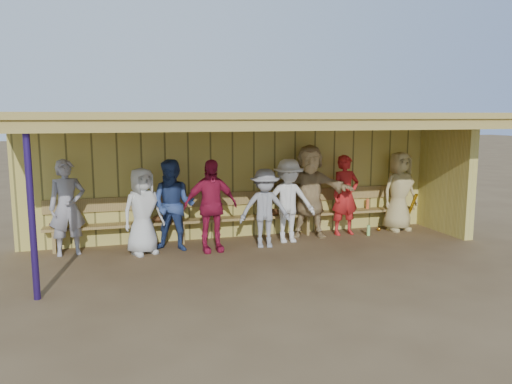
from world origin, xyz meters
TOP-DOWN VIEW (x-y plane):
  - ground at (0.00, 0.00)m, footprint 90.00×90.00m
  - player_a at (-3.33, 0.81)m, footprint 0.68×0.51m
  - player_b at (-2.06, 0.48)m, footprint 0.89×0.75m
  - player_c at (-1.51, 0.55)m, footprint 1.00×0.90m
  - player_d at (-0.87, 0.31)m, footprint 1.02×0.49m
  - player_e at (0.16, 0.31)m, footprint 1.03×0.70m
  - player_f at (1.26, 0.81)m, footprint 1.83×1.04m
  - player_g at (2.06, 0.81)m, footprint 0.62×0.43m
  - player_h at (3.33, 0.81)m, footprint 0.90×0.65m
  - player_extra at (0.71, 0.55)m, footprint 1.09×0.68m
  - dugout_structure at (0.39, 0.69)m, footprint 8.80×3.20m
  - bench at (0.00, 1.12)m, footprint 7.60×0.34m
  - dugout_equipment at (-0.65, 0.99)m, footprint 7.39×0.62m

SIDE VIEW (x-z plane):
  - ground at x=0.00m, z-range 0.00..0.00m
  - dugout_equipment at x=-0.65m, z-range 0.09..0.89m
  - bench at x=0.00m, z-range 0.06..0.99m
  - player_e at x=0.16m, z-range 0.00..1.48m
  - player_b at x=-2.06m, z-range 0.00..1.55m
  - player_extra at x=0.71m, z-range 0.00..1.63m
  - player_g at x=2.06m, z-range 0.00..1.65m
  - player_c at x=-1.51m, z-range 0.00..1.67m
  - player_d at x=-0.87m, z-range 0.00..1.68m
  - player_h at x=3.33m, z-range 0.00..1.70m
  - player_a at x=-3.33m, z-range 0.00..1.70m
  - player_f at x=1.26m, z-range 0.00..1.88m
  - dugout_structure at x=0.39m, z-range 0.44..2.94m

